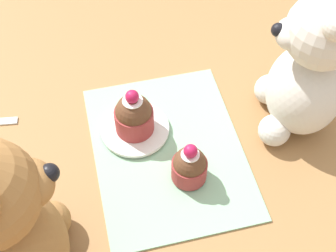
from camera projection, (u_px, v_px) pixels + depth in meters
The scene contains 7 objects.
ground_plane at pixel (168, 151), 0.64m from camera, with size 4.00×4.00×0.00m, color #9E7042.
knitted_placemat at pixel (168, 150), 0.63m from camera, with size 0.26×0.20×0.01m, color #8EBC99.
teddy_bear_cream at pixel (308, 71), 0.59m from camera, with size 0.14×0.13×0.22m.
teddy_bear_tan at pixel (9, 228), 0.45m from camera, with size 0.14×0.13×0.24m.
cupcake_near_cream_bear at pixel (189, 166), 0.59m from camera, with size 0.05×0.05×0.07m.
saucer_plate at pixel (135, 129), 0.65m from camera, with size 0.10×0.10×0.01m, color white.
cupcake_near_tan_bear at pixel (134, 115), 0.62m from camera, with size 0.05×0.05×0.08m.
Camera 1 is at (0.35, -0.08, 0.53)m, focal length 50.00 mm.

